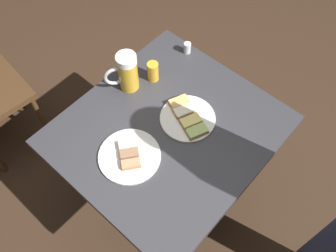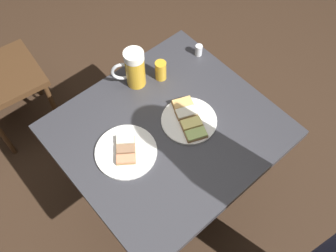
{
  "view_description": "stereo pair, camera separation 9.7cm",
  "coord_description": "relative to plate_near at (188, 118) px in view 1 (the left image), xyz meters",
  "views": [
    {
      "loc": [
        -0.51,
        0.57,
        1.98
      ],
      "look_at": [
        0.0,
        0.0,
        0.76
      ],
      "focal_mm": 39.52,
      "sensor_mm": 36.0,
      "label": 1
    },
    {
      "loc": [
        -0.58,
        0.51,
        1.98
      ],
      "look_at": [
        0.0,
        0.0,
        0.76
      ],
      "focal_mm": 39.52,
      "sensor_mm": 36.0,
      "label": 2
    }
  ],
  "objects": [
    {
      "name": "beer_glass_small",
      "position": [
        0.25,
        -0.06,
        0.04
      ],
      "size": [
        0.05,
        0.05,
        0.09
      ],
      "primitive_type": "cylinder",
      "color": "gold",
      "rests_on": "cafe_table"
    },
    {
      "name": "ground_plane",
      "position": [
        0.03,
        0.09,
        -0.75
      ],
      "size": [
        6.0,
        6.0,
        0.0
      ],
      "primitive_type": "plane",
      "color": "#382619"
    },
    {
      "name": "beer_mug",
      "position": [
        0.3,
        0.04,
        0.08
      ],
      "size": [
        0.1,
        0.13,
        0.18
      ],
      "color": "gold",
      "rests_on": "cafe_table"
    },
    {
      "name": "plate_near",
      "position": [
        0.0,
        0.0,
        0.0
      ],
      "size": [
        0.22,
        0.22,
        0.03
      ],
      "color": "white",
      "rests_on": "cafe_table"
    },
    {
      "name": "plate_far",
      "position": [
        0.05,
        0.28,
        -0.0
      ],
      "size": [
        0.24,
        0.24,
        0.03
      ],
      "color": "white",
      "rests_on": "cafe_table"
    },
    {
      "name": "cafe_table",
      "position": [
        0.03,
        0.09,
        -0.16
      ],
      "size": [
        0.75,
        0.82,
        0.74
      ],
      "color": "black",
      "rests_on": "ground_plane"
    },
    {
      "name": "salt_shaker",
      "position": [
        0.24,
        -0.28,
        0.02
      ],
      "size": [
        0.03,
        0.03,
        0.05
      ],
      "primitive_type": "cylinder",
      "color": "silver",
      "rests_on": "cafe_table"
    }
  ]
}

